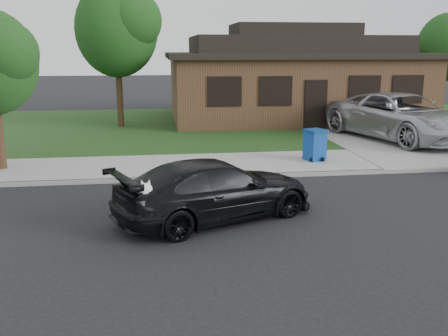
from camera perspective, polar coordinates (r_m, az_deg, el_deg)
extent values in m
plane|color=black|center=(11.05, 7.84, -5.68)|extent=(120.00, 120.00, 0.00)
cube|color=gray|center=(15.72, 3.02, 0.46)|extent=(60.00, 3.00, 0.12)
cube|color=gray|center=(14.29, 4.13, -0.89)|extent=(60.00, 0.12, 0.12)
cube|color=#193814|center=(23.49, -0.61, 4.86)|extent=(60.00, 13.00, 0.13)
cube|color=gray|center=(22.20, 15.99, 3.84)|extent=(4.50, 13.00, 0.14)
imported|color=black|center=(10.73, -0.99, -2.50)|extent=(4.82, 3.45, 1.30)
ellipsoid|color=white|center=(9.85, -8.89, -2.68)|extent=(0.34, 0.40, 0.30)
sphere|color=white|center=(9.60, -8.94, -2.49)|extent=(0.26, 0.26, 0.26)
cube|color=white|center=(9.49, -8.94, -2.96)|extent=(0.09, 0.12, 0.07)
sphere|color=black|center=(9.44, -8.94, -3.06)|extent=(0.04, 0.04, 0.04)
cone|color=white|center=(9.62, -9.35, -1.64)|extent=(0.11, 0.11, 0.14)
cone|color=white|center=(9.61, -8.57, -1.62)|extent=(0.11, 0.11, 0.14)
imported|color=#AAABB1|center=(20.60, 19.54, 5.57)|extent=(4.68, 6.98, 1.78)
cube|color=navy|center=(16.17, 10.33, 2.46)|extent=(0.70, 0.70, 0.89)
cube|color=navy|center=(16.09, 10.41, 4.18)|extent=(0.77, 0.77, 0.10)
cylinder|color=black|center=(15.94, 9.90, 0.93)|extent=(0.10, 0.15, 0.14)
cylinder|color=black|center=(16.06, 11.24, 0.97)|extent=(0.10, 0.15, 0.14)
cube|color=#422B1C|center=(26.04, 7.70, 9.07)|extent=(12.00, 8.00, 3.00)
cube|color=black|center=(25.97, 7.82, 12.64)|extent=(12.60, 8.60, 0.25)
cube|color=black|center=(25.97, 7.86, 13.80)|extent=(10.00, 6.50, 0.80)
cube|color=black|center=(25.98, 7.91, 15.34)|extent=(6.00, 3.50, 0.60)
cube|color=black|center=(22.23, 10.42, 7.18)|extent=(1.00, 0.06, 2.10)
cube|color=black|center=(21.29, 0.07, 8.74)|extent=(1.30, 0.05, 1.10)
cube|color=black|center=(21.69, 5.90, 8.76)|extent=(1.30, 0.05, 1.10)
cube|color=black|center=(22.96, 15.76, 8.60)|extent=(1.30, 0.05, 1.10)
cube|color=black|center=(23.82, 20.23, 8.44)|extent=(1.30, 0.05, 1.10)
cylinder|color=#332114|center=(23.21, -11.81, 7.71)|extent=(0.28, 0.28, 2.48)
ellipsoid|color=#143811|center=(23.11, -12.19, 15.22)|extent=(3.60, 3.60, 4.14)
sphere|color=#26591E|center=(22.55, -10.44, 16.27)|extent=(2.52, 2.52, 2.52)
cylinder|color=#332114|center=(28.80, 23.62, 7.51)|extent=(0.28, 0.28, 2.03)
ellipsoid|color=#143811|center=(28.70, 24.10, 12.49)|extent=(3.00, 3.00, 3.45)
sphere|color=#26591E|center=(15.41, -23.72, 11.94)|extent=(1.82, 1.82, 1.82)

